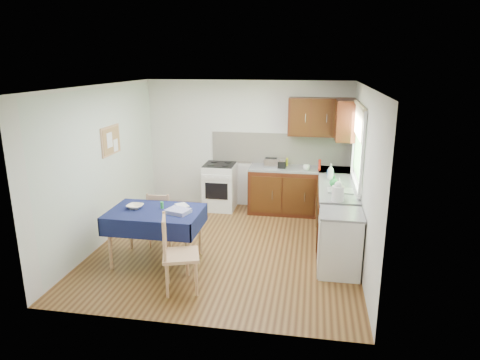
% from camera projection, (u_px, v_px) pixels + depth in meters
% --- Properties ---
extents(floor, '(4.20, 4.20, 0.00)m').
position_uv_depth(floor, '(227.00, 247.00, 6.77)').
color(floor, '#4A2B13').
rests_on(floor, ground).
extents(ceiling, '(4.00, 4.20, 0.02)m').
position_uv_depth(ceiling, '(225.00, 86.00, 6.10)').
color(ceiling, silver).
rests_on(ceiling, wall_back).
extents(wall_back, '(4.00, 0.02, 2.50)m').
position_uv_depth(wall_back, '(247.00, 145.00, 8.42)').
color(wall_back, silver).
rests_on(wall_back, ground).
extents(wall_front, '(4.00, 0.02, 2.50)m').
position_uv_depth(wall_front, '(185.00, 220.00, 4.44)').
color(wall_front, silver).
rests_on(wall_front, ground).
extents(wall_left, '(0.02, 4.20, 2.50)m').
position_uv_depth(wall_left, '(102.00, 166.00, 6.76)').
color(wall_left, silver).
rests_on(wall_left, ground).
extents(wall_right, '(0.02, 4.20, 2.50)m').
position_uv_depth(wall_right, '(363.00, 177.00, 6.10)').
color(wall_right, silver).
rests_on(wall_right, ground).
extents(base_cabinets, '(1.90, 2.30, 0.86)m').
position_uv_depth(base_cabinets, '(315.00, 201.00, 7.62)').
color(base_cabinets, black).
rests_on(base_cabinets, ground).
extents(worktop_back, '(1.90, 0.60, 0.04)m').
position_uv_depth(worktop_back, '(300.00, 169.00, 8.07)').
color(worktop_back, slate).
rests_on(worktop_back, base_cabinets).
extents(worktop_right, '(0.60, 1.70, 0.04)m').
position_uv_depth(worktop_right, '(338.00, 188.00, 6.87)').
color(worktop_right, slate).
rests_on(worktop_right, base_cabinets).
extents(worktop_corner, '(0.60, 0.60, 0.04)m').
position_uv_depth(worktop_corner, '(335.00, 170.00, 7.96)').
color(worktop_corner, slate).
rests_on(worktop_corner, base_cabinets).
extents(splashback, '(2.70, 0.02, 0.60)m').
position_uv_depth(splashback, '(280.00, 149.00, 8.32)').
color(splashback, beige).
rests_on(splashback, wall_back).
extents(upper_cabinets, '(1.20, 0.85, 0.70)m').
position_uv_depth(upper_cabinets, '(328.00, 118.00, 7.73)').
color(upper_cabinets, black).
rests_on(upper_cabinets, wall_back).
extents(stove, '(0.60, 0.61, 0.92)m').
position_uv_depth(stove, '(220.00, 186.00, 8.43)').
color(stove, silver).
rests_on(stove, ground).
extents(window, '(0.04, 1.48, 1.26)m').
position_uv_depth(window, '(358.00, 140.00, 6.66)').
color(window, '#295523').
rests_on(window, wall_right).
extents(fridge, '(0.58, 0.60, 0.89)m').
position_uv_depth(fridge, '(340.00, 243.00, 5.85)').
color(fridge, silver).
rests_on(fridge, ground).
extents(corkboard, '(0.04, 0.62, 0.47)m').
position_uv_depth(corkboard, '(111.00, 141.00, 6.95)').
color(corkboard, tan).
rests_on(corkboard, wall_left).
extents(dining_table, '(1.31, 0.89, 0.79)m').
position_uv_depth(dining_table, '(156.00, 217.00, 6.11)').
color(dining_table, '#101743').
rests_on(dining_table, ground).
extents(chair_far, '(0.42, 0.42, 0.89)m').
position_uv_depth(chair_far, '(161.00, 217.00, 6.74)').
color(chair_far, tan).
rests_on(chair_far, ground).
extents(chair_near, '(0.56, 0.56, 1.01)m').
position_uv_depth(chair_near, '(177.00, 251.00, 5.37)').
color(chair_near, tan).
rests_on(chair_near, ground).
extents(toaster, '(0.26, 0.16, 0.20)m').
position_uv_depth(toaster, '(271.00, 163.00, 8.06)').
color(toaster, '#B3B3B8').
rests_on(toaster, worktop_back).
extents(sandwich_press, '(0.28, 0.24, 0.16)m').
position_uv_depth(sandwich_press, '(278.00, 163.00, 8.10)').
color(sandwich_press, black).
rests_on(sandwich_press, worktop_back).
extents(sauce_bottle, '(0.05, 0.05, 0.21)m').
position_uv_depth(sauce_bottle, '(320.00, 165.00, 7.84)').
color(sauce_bottle, red).
rests_on(sauce_bottle, worktop_back).
extents(yellow_packet, '(0.12, 0.09, 0.14)m').
position_uv_depth(yellow_packet, '(285.00, 162.00, 8.23)').
color(yellow_packet, yellow).
rests_on(yellow_packet, worktop_back).
extents(dish_rack, '(0.39, 0.30, 0.19)m').
position_uv_depth(dish_rack, '(340.00, 190.00, 6.61)').
color(dish_rack, gray).
rests_on(dish_rack, worktop_right).
extents(kettle, '(0.18, 0.18, 0.30)m').
position_uv_depth(kettle, '(338.00, 192.00, 6.12)').
color(kettle, silver).
rests_on(kettle, worktop_right).
extents(cup, '(0.16, 0.16, 0.10)m').
position_uv_depth(cup, '(306.00, 168.00, 7.88)').
color(cup, white).
rests_on(cup, worktop_back).
extents(soap_bottle_a, '(0.13, 0.13, 0.27)m').
position_uv_depth(soap_bottle_a, '(331.00, 172.00, 7.25)').
color(soap_bottle_a, silver).
rests_on(soap_bottle_a, worktop_right).
extents(soap_bottle_b, '(0.12, 0.12, 0.18)m').
position_uv_depth(soap_bottle_b, '(330.00, 172.00, 7.44)').
color(soap_bottle_b, '#2179C5').
rests_on(soap_bottle_b, worktop_right).
extents(soap_bottle_c, '(0.17, 0.17, 0.18)m').
position_uv_depth(soap_bottle_c, '(334.00, 181.00, 6.85)').
color(soap_bottle_c, '#279041').
rests_on(soap_bottle_c, worktop_right).
extents(plate_bowl, '(0.25, 0.25, 0.06)m').
position_uv_depth(plate_bowl, '(135.00, 207.00, 6.16)').
color(plate_bowl, '#F5E8C9').
rests_on(plate_bowl, dining_table).
extents(book, '(0.26, 0.27, 0.02)m').
position_uv_depth(book, '(177.00, 206.00, 6.23)').
color(book, white).
rests_on(book, dining_table).
extents(spice_jar, '(0.05, 0.05, 0.10)m').
position_uv_depth(spice_jar, '(162.00, 205.00, 6.16)').
color(spice_jar, green).
rests_on(spice_jar, dining_table).
extents(tea_towel, '(0.37, 0.33, 0.06)m').
position_uv_depth(tea_towel, '(178.00, 211.00, 5.97)').
color(tea_towel, navy).
rests_on(tea_towel, dining_table).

